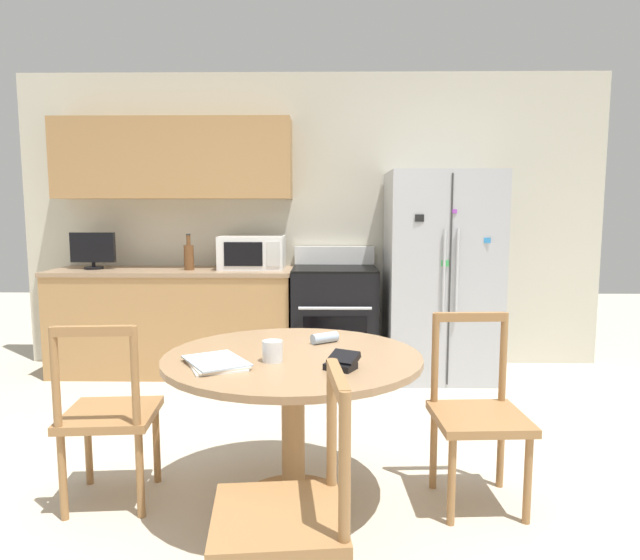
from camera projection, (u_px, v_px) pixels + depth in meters
ground_plane at (296, 508)px, 2.70m from camera, size 14.00×14.00×0.00m
back_wall at (278, 206)px, 5.10m from camera, size 5.20×0.44×2.60m
kitchen_counter at (174, 321)px, 4.93m from camera, size 2.05×0.64×0.90m
refrigerator at (440, 276)px, 4.77m from camera, size 0.90×0.77×1.72m
oven_range at (335, 320)px, 4.89m from camera, size 0.71×0.68×1.08m
microwave at (252, 252)px, 4.89m from camera, size 0.55×0.39×0.28m
countertop_tv at (93, 249)px, 4.87m from camera, size 0.38×0.16×0.31m
counter_bottle at (189, 256)px, 4.80m from camera, size 0.08×0.08×0.31m
dining_table at (293, 384)px, 2.67m from camera, size 1.20×1.20×0.74m
dining_chair_right at (478, 415)px, 2.72m from camera, size 0.44×0.44×0.90m
dining_chair_near at (288, 516)px, 1.82m from camera, size 0.46×0.46×0.90m
dining_chair_left at (109, 416)px, 2.70m from camera, size 0.45×0.45×0.90m
candle_glass at (272, 352)px, 2.53m from camera, size 0.09×0.09×0.09m
folded_napkin at (325, 338)px, 2.88m from camera, size 0.15×0.12×0.05m
wallet at (342, 362)px, 2.42m from camera, size 0.17×0.17×0.07m
mail_stack at (216, 363)px, 2.47m from camera, size 0.34×0.37×0.02m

